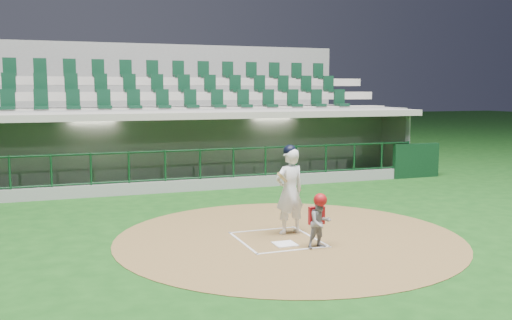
{
  "coord_description": "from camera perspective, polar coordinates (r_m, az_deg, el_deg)",
  "views": [
    {
      "loc": [
        -4.32,
        -10.84,
        3.04
      ],
      "look_at": [
        0.6,
        2.6,
        1.3
      ],
      "focal_mm": 40.0,
      "sensor_mm": 36.0,
      "label": 1
    }
  ],
  "objects": [
    {
      "name": "ground",
      "position": [
        12.06,
        1.6,
        -7.67
      ],
      "size": [
        120.0,
        120.0,
        0.0
      ],
      "primitive_type": "plane",
      "color": "#123F12",
      "rests_on": "ground"
    },
    {
      "name": "dirt_circle",
      "position": [
        11.99,
        3.3,
        -7.73
      ],
      "size": [
        7.2,
        7.2,
        0.01
      ],
      "primitive_type": "cylinder",
      "color": "brown",
      "rests_on": "ground"
    },
    {
      "name": "home_plate",
      "position": [
        11.43,
        2.91,
        -8.39
      ],
      "size": [
        0.43,
        0.43,
        0.02
      ],
      "primitive_type": "cube",
      "color": "white",
      "rests_on": "dirt_circle"
    },
    {
      "name": "batter_box_chalk",
      "position": [
        11.79,
        2.14,
        -7.93
      ],
      "size": [
        1.55,
        1.8,
        0.01
      ],
      "color": "white",
      "rests_on": "ground"
    },
    {
      "name": "dugout_structure",
      "position": [
        19.3,
        -6.65,
        0.71
      ],
      "size": [
        16.4,
        3.7,
        3.0
      ],
      "color": "gray",
      "rests_on": "ground"
    },
    {
      "name": "seating_deck",
      "position": [
        22.23,
        -8.84,
        2.68
      ],
      "size": [
        17.0,
        6.72,
        5.15
      ],
      "color": "gray",
      "rests_on": "ground"
    },
    {
      "name": "batter",
      "position": [
        12.09,
        3.38,
        -2.98
      ],
      "size": [
        0.9,
        0.91,
        1.91
      ],
      "color": "white",
      "rests_on": "dirt_circle"
    },
    {
      "name": "catcher",
      "position": [
        11.14,
        6.4,
        -6.02
      ],
      "size": [
        0.53,
        0.44,
        1.07
      ],
      "color": "gray",
      "rests_on": "dirt_circle"
    }
  ]
}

